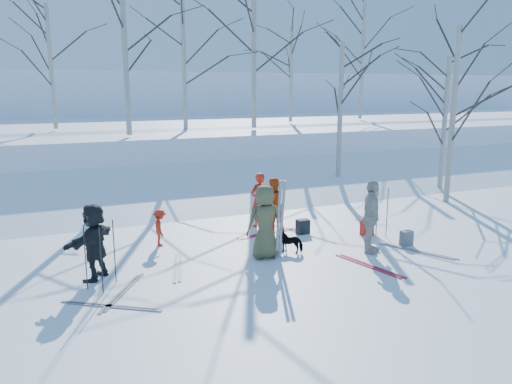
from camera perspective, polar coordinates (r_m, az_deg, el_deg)
name	(u,v)px	position (r m, az deg, el deg)	size (l,w,h in m)	color
ground	(281,257)	(12.02, 2.85, -7.44)	(120.00, 120.00, 0.00)	white
snow_ramp	(196,194)	(18.29, -6.83, -0.27)	(70.00, 9.50, 1.40)	white
snow_plateau	(143,143)	(27.79, -12.80, 5.44)	(70.00, 18.00, 2.20)	white
far_hill	(99,109)	(48.47, -17.54, 8.99)	(90.00, 30.00, 6.00)	white
skier_olive_center	(265,222)	(11.71, 1.01, -3.43)	(0.86, 0.56, 1.76)	#4D4D2E
skier_red_north	(259,200)	(14.39, 0.34, -0.91)	(0.58, 0.38, 1.58)	red
skier_redor_behind	(273,205)	(13.95, 1.91, -1.45)	(0.74, 0.57, 1.51)	#D54810
skier_red_seated	(160,228)	(12.94, -10.91, -4.01)	(0.62, 0.35, 0.95)	red
skier_cream_east	(371,217)	(12.40, 13.00, -2.78)	(1.05, 0.44, 1.80)	beige
skier_grey_west	(94,242)	(11.00, -18.00, -5.41)	(1.51, 0.48, 1.63)	black
dog	(291,241)	(12.33, 4.02, -5.64)	(0.29, 0.63, 0.53)	black
upright_ski_left	(279,220)	(11.58, 2.59, -3.26)	(0.07, 0.02, 1.90)	silver
upright_ski_right	(282,220)	(11.63, 2.98, -3.19)	(0.07, 0.02, 1.90)	silver
ski_pair_a	(418,251)	(13.01, 17.99, -6.45)	(1.02, 1.79, 0.02)	silver
ski_pair_b	(369,266)	(11.69, 12.82, -8.24)	(0.63, 1.90, 0.02)	#A4172C
ski_pair_c	(178,267)	(11.51, -8.93, -8.41)	(0.70, 1.89, 0.02)	silver
ski_pair_d	(111,306)	(9.82, -16.27, -12.41)	(1.69, 1.23, 0.02)	silver
ski_pair_e	(267,233)	(13.85, 1.28, -4.74)	(1.91, 0.53, 0.02)	#A4172C
ski_pair_f	(123,292)	(10.38, -14.99, -10.98)	(1.16, 1.73, 0.02)	silver
ski_pole_a	(387,213)	(13.88, 14.75, -2.28)	(0.02, 0.02, 1.34)	black
ski_pole_b	(267,208)	(13.91, 1.30, -1.85)	(0.02, 0.02, 1.34)	black
ski_pole_c	(377,212)	(13.91, 13.67, -2.20)	(0.02, 0.02, 1.34)	black
ski_pole_d	(272,202)	(14.69, 1.84, -1.12)	(0.02, 0.02, 1.34)	black
ski_pole_e	(101,261)	(10.24, -17.28, -7.49)	(0.02, 0.02, 1.34)	black
ski_pole_f	(85,257)	(10.52, -18.91, -7.08)	(0.02, 0.02, 1.34)	black
ski_pole_g	(114,251)	(10.71, -15.89, -6.55)	(0.02, 0.02, 1.34)	black
backpack_red	(367,227)	(14.02, 12.56, -3.98)	(0.32, 0.22, 0.42)	red
backpack_grey	(406,238)	(13.38, 16.82, -5.06)	(0.30, 0.20, 0.38)	#5A5D62
backpack_dark	(303,226)	(13.88, 5.37, -3.95)	(0.34, 0.24, 0.40)	black
birch_plateau_b	(184,66)	(22.28, -8.23, 14.10)	(4.36, 4.36, 5.37)	silver
birch_plateau_c	(51,67)	(23.61, -22.39, 13.03)	(4.25, 4.25, 5.21)	silver
birch_plateau_d	(254,48)	(22.55, -0.24, 16.10)	(5.41, 5.41, 6.87)	silver
birch_plateau_e	(362,61)	(29.96, 12.05, 14.41)	(5.13, 5.13, 6.47)	silver
birch_plateau_f	(125,47)	(19.68, -14.76, 15.76)	(5.13, 5.13, 6.47)	silver
birch_plateau_g	(291,75)	(26.56, 4.04, 13.15)	(3.93, 3.93, 4.76)	silver
birch_edge_b	(453,117)	(18.53, 21.56, 8.02)	(4.79, 4.79, 5.98)	silver
birch_edge_c	(444,125)	(20.50, 20.72, 7.15)	(4.18, 4.18, 5.11)	silver
birch_edge_e	(340,119)	(19.34, 9.57, 8.28)	(4.54, 4.54, 5.63)	silver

